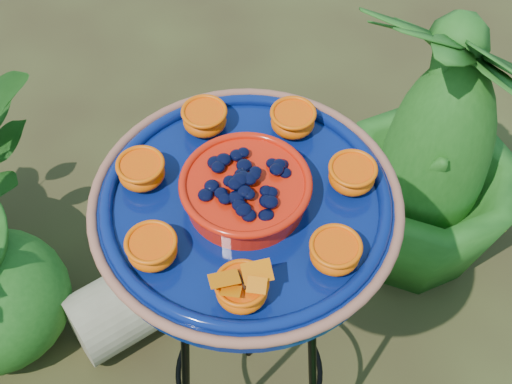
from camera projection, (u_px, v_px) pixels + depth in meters
tripod_stand at (248, 322)px, 1.46m from camera, size 0.41×0.41×0.95m
feeder_dish at (246, 202)px, 1.13m from camera, size 0.57×0.57×0.11m
driftwood_log at (175, 278)px, 2.06m from camera, size 0.66×0.42×0.21m
shrub_back_right at (438, 148)px, 1.89m from camera, size 0.73×0.73×0.93m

